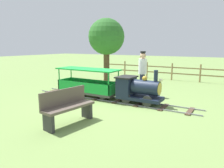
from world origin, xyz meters
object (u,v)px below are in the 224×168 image
Objects in this scene: oak_tree_near at (106,37)px; passenger_car at (88,85)px; park_bench at (68,107)px; conductor_person at (143,70)px; locomotive at (137,89)px.

passenger_car is at bearing 20.36° from oak_tree_near.
conductor_person is at bearing 173.86° from park_bench.
passenger_car is 2.05m from conductor_person.
park_bench is at bearing -15.88° from locomotive.
passenger_car is (0.00, -1.93, -0.06)m from locomotive.
oak_tree_near reaches higher than park_bench.
locomotive is at bearing 15.01° from conductor_person.
passenger_car is 2.71m from park_bench.
oak_tree_near is (-5.47, -2.38, 1.80)m from park_bench.
park_bench is at bearing 23.50° from oak_tree_near.
oak_tree_near reaches higher than locomotive.
park_bench is 0.43× the size of oak_tree_near.
park_bench is (3.55, -0.38, -0.54)m from conductor_person.
park_bench is at bearing -6.14° from conductor_person.
locomotive is at bearing 164.12° from park_bench.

